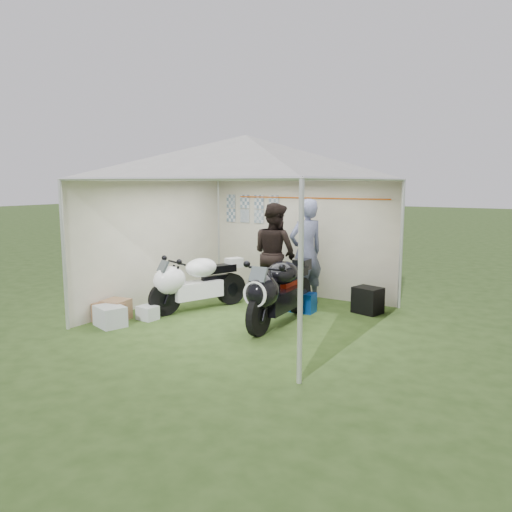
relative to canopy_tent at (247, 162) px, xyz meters
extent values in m
plane|color=#2E4819|center=(0.00, -0.03, -2.58)|extent=(80.00, 80.00, 0.00)
cylinder|color=silver|center=(-2.00, -2.03, -1.43)|extent=(0.06, 0.06, 2.30)
cylinder|color=silver|center=(2.00, -2.03, -1.43)|extent=(0.06, 0.06, 2.30)
cylinder|color=silver|center=(-2.00, 1.97, -1.43)|extent=(0.06, 0.06, 2.30)
cylinder|color=silver|center=(2.00, 1.97, -1.43)|extent=(0.06, 0.06, 2.30)
cube|color=silver|center=(0.00, 1.97, -1.43)|extent=(4.00, 0.02, 2.30)
cube|color=silver|center=(-2.00, -0.03, -1.43)|extent=(0.02, 4.00, 2.30)
cube|color=silver|center=(2.00, -0.03, -1.43)|extent=(0.02, 4.00, 2.30)
pyramid|color=silver|center=(0.00, -0.03, 0.07)|extent=(5.66, 5.66, 0.70)
cube|color=#99A5B7|center=(-1.65, 1.95, -0.73)|extent=(0.22, 0.02, 0.28)
cube|color=#99A5B7|center=(-1.30, 1.95, -0.73)|extent=(0.22, 0.02, 0.28)
cube|color=#99A5B7|center=(-0.95, 1.95, -0.73)|extent=(0.22, 0.01, 0.28)
cube|color=#99A5B7|center=(-0.60, 1.95, -0.73)|extent=(0.22, 0.01, 0.28)
cube|color=#99A5B7|center=(-1.65, 1.95, -1.03)|extent=(0.22, 0.02, 0.28)
cube|color=#99A5B7|center=(-1.30, 1.95, -1.03)|extent=(0.22, 0.01, 0.28)
cube|color=#99A5B7|center=(-0.95, 1.95, -1.03)|extent=(0.22, 0.02, 0.28)
cube|color=#99A5B7|center=(-0.60, 1.95, -1.03)|extent=(0.22, 0.01, 0.28)
cylinder|color=#D8590C|center=(0.20, 1.94, -0.63)|extent=(3.20, 0.02, 0.02)
cylinder|color=black|center=(-1.25, -0.65, -2.28)|extent=(0.30, 0.58, 0.58)
cylinder|color=black|center=(-0.75, 0.61, -2.28)|extent=(0.35, 0.59, 0.58)
cube|color=white|center=(-1.02, -0.06, -2.21)|extent=(0.64, 0.98, 0.29)
ellipsoid|color=white|center=(-1.21, -0.56, -1.98)|extent=(0.62, 0.70, 0.48)
ellipsoid|color=white|center=(-0.98, 0.03, -1.82)|extent=(0.61, 0.71, 0.34)
cube|color=black|center=(-0.84, 0.39, -1.88)|extent=(0.45, 0.63, 0.14)
cube|color=white|center=(-0.72, 0.69, -1.80)|extent=(0.30, 0.35, 0.17)
cube|color=black|center=(-0.88, 0.30, -2.04)|extent=(0.28, 0.53, 0.10)
cube|color=#3F474C|center=(-1.25, -0.66, -1.72)|extent=(0.27, 0.21, 0.20)
cylinder|color=black|center=(0.70, -0.78, -2.26)|extent=(0.14, 0.64, 0.63)
cylinder|color=black|center=(0.63, 0.70, -2.26)|extent=(0.19, 0.64, 0.63)
cube|color=black|center=(0.67, -0.09, -2.17)|extent=(0.41, 1.02, 0.32)
ellipsoid|color=black|center=(0.70, -0.67, -1.92)|extent=(0.50, 0.65, 0.53)
ellipsoid|color=black|center=(0.67, 0.01, -1.75)|extent=(0.49, 0.67, 0.37)
cube|color=black|center=(0.65, 0.43, -1.82)|extent=(0.30, 0.65, 0.15)
cube|color=black|center=(0.63, 0.78, -1.73)|extent=(0.25, 0.33, 0.19)
cube|color=#801002|center=(0.65, 0.33, -2.00)|extent=(0.13, 0.58, 0.11)
cube|color=#3F474C|center=(0.71, -0.80, -1.65)|extent=(0.26, 0.16, 0.22)
cylinder|color=white|center=(0.71, -0.90, -1.92)|extent=(0.38, 0.04, 0.38)
cube|color=blue|center=(0.63, 0.80, -2.40)|extent=(0.47, 0.31, 0.34)
imported|color=black|center=(-0.09, 1.10, -1.63)|extent=(1.09, 0.96, 1.88)
imported|color=slate|center=(0.42, 1.36, -1.60)|extent=(0.75, 0.85, 1.96)
cube|color=black|center=(1.64, 1.32, -2.35)|extent=(0.53, 0.47, 0.46)
cube|color=silver|center=(-1.56, -1.57, -2.41)|extent=(0.57, 0.50, 0.32)
cube|color=#8D6848|center=(-1.75, -1.27, -2.40)|extent=(0.44, 0.44, 0.34)
cube|color=silver|center=(-1.32, -0.99, -2.46)|extent=(0.33, 0.28, 0.23)
cube|color=brown|center=(-1.75, -1.43, -2.42)|extent=(0.48, 0.35, 0.31)
camera|label=1|loc=(4.40, -6.88, -0.31)|focal=35.00mm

